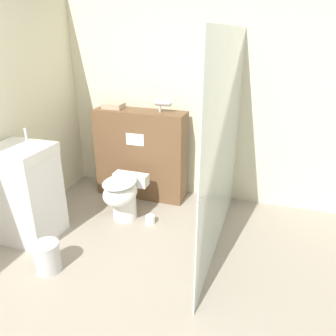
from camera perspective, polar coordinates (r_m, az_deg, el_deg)
The scene contains 10 objects.
ground_plane at distance 2.59m, azimuth -11.78°, elevation -26.34°, with size 12.00×12.00×0.00m, color #9E9384.
wall_back at distance 3.93m, azimuth 3.92°, elevation 12.56°, with size 8.00×0.06×2.50m.
partition_panel at distance 4.03m, azimuth -4.72°, elevation 2.38°, with size 1.11×0.33×1.09m.
shower_glass at distance 2.93m, azimuth 9.71°, elevation 3.47°, with size 0.04×1.94×1.98m.
toilet at distance 3.60m, azimuth -7.89°, elevation -4.62°, with size 0.40×0.58×0.49m.
sink_vanity at distance 3.48m, azimuth -23.54°, elevation -4.05°, with size 0.55×0.50×1.10m.
hair_drier at distance 3.75m, azimuth -0.76°, elevation 11.24°, with size 0.21×0.07×0.15m.
folded_towel at distance 4.03m, azimuth -9.47°, elevation 10.64°, with size 0.24×0.18×0.06m.
spare_toilet_roll at distance 3.61m, azimuth -3.13°, elevation -8.94°, with size 0.10×0.10×0.09m.
waste_bin at distance 3.11m, azimuth -20.28°, elevation -14.32°, with size 0.23×0.23×0.27m.
Camera 1 is at (0.97, -1.42, 1.94)m, focal length 35.00 mm.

